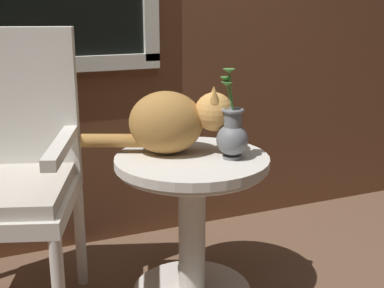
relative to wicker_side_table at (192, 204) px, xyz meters
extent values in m
cube|color=silver|center=(-0.38, 0.63, 0.49)|extent=(0.94, 0.03, 0.07)
cylinder|color=silver|center=(0.00, 0.00, -0.11)|extent=(0.11, 0.11, 0.54)
cylinder|color=silver|center=(0.00, 0.00, 0.18)|extent=(0.59, 0.59, 0.03)
torus|color=silver|center=(0.00, 0.00, 0.15)|extent=(0.57, 0.57, 0.02)
cylinder|color=silver|center=(-0.40, 0.27, -0.18)|extent=(0.04, 0.04, 0.45)
cube|color=silver|center=(-0.63, 0.34, 0.39)|extent=(0.53, 0.23, 0.57)
cube|color=silver|center=(-0.48, 0.04, 0.28)|extent=(0.21, 0.48, 0.04)
ellipsoid|color=#AD7A3D|center=(-0.07, 0.09, 0.32)|extent=(0.36, 0.34, 0.24)
sphere|color=#E2A356|center=(0.10, 0.01, 0.36)|extent=(0.15, 0.15, 0.15)
cone|color=#AD7A3D|center=(0.08, -0.02, 0.43)|extent=(0.05, 0.05, 0.05)
cone|color=#AD7A3D|center=(0.11, 0.05, 0.43)|extent=(0.05, 0.05, 0.05)
cylinder|color=#AD7A3D|center=(-0.26, 0.17, 0.24)|extent=(0.26, 0.15, 0.05)
cylinder|color=slate|center=(0.13, -0.08, 0.20)|extent=(0.07, 0.07, 0.01)
ellipsoid|color=slate|center=(0.13, -0.08, 0.27)|extent=(0.12, 0.12, 0.12)
cylinder|color=slate|center=(0.13, -0.08, 0.35)|extent=(0.07, 0.07, 0.07)
torus|color=slate|center=(0.13, -0.08, 0.38)|extent=(0.08, 0.08, 0.01)
cylinder|color=#47893D|center=(0.12, -0.08, 0.45)|extent=(0.03, 0.02, 0.15)
cone|color=#47893D|center=(0.11, -0.09, 0.53)|extent=(0.04, 0.04, 0.02)
cylinder|color=#47893D|center=(0.12, -0.07, 0.44)|extent=(0.03, 0.01, 0.12)
cone|color=#47893D|center=(0.11, -0.07, 0.50)|extent=(0.04, 0.04, 0.02)
cylinder|color=#47893D|center=(0.12, -0.08, 0.43)|extent=(0.03, 0.01, 0.10)
cone|color=#47893D|center=(0.10, -0.08, 0.48)|extent=(0.04, 0.04, 0.02)
camera|label=1|loc=(-0.73, -1.75, 0.78)|focal=48.52mm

